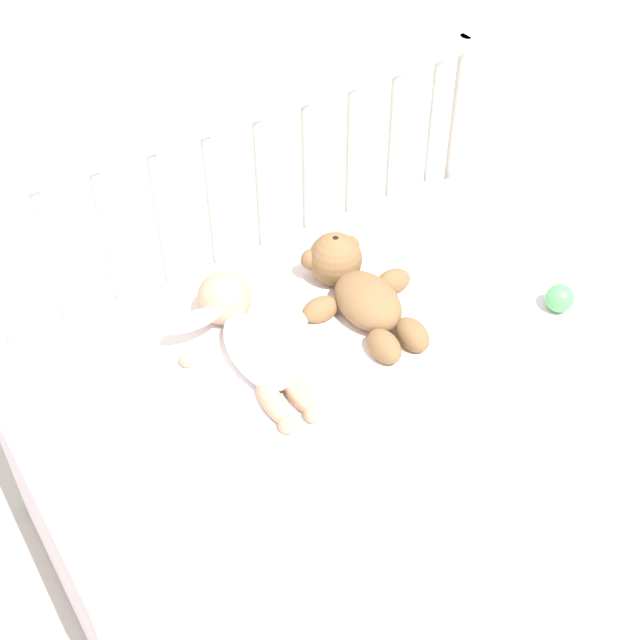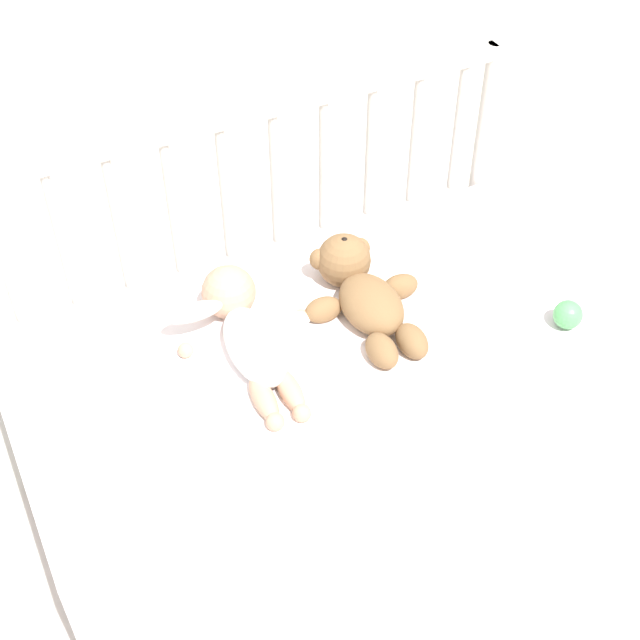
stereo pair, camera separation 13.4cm
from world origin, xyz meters
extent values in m
plane|color=silver|center=(0.00, 0.00, 0.00)|extent=(12.00, 12.00, 0.00)
cube|color=silver|center=(0.00, 0.00, 0.28)|extent=(1.32, 0.67, 0.56)
cylinder|color=beige|center=(0.64, 0.36, 0.47)|extent=(0.04, 0.04, 0.94)
cube|color=beige|center=(0.00, 0.36, 0.93)|extent=(1.28, 0.03, 0.04)
cylinder|color=beige|center=(-0.44, 0.36, 0.73)|extent=(0.02, 0.02, 0.35)
cylinder|color=beige|center=(-0.31, 0.36, 0.73)|extent=(0.02, 0.02, 0.35)
cylinder|color=beige|center=(-0.19, 0.36, 0.73)|extent=(0.02, 0.02, 0.35)
cylinder|color=beige|center=(-0.06, 0.36, 0.73)|extent=(0.02, 0.02, 0.35)
cylinder|color=beige|center=(0.06, 0.36, 0.73)|extent=(0.02, 0.02, 0.35)
cylinder|color=beige|center=(0.19, 0.36, 0.73)|extent=(0.02, 0.02, 0.35)
cylinder|color=beige|center=(0.31, 0.36, 0.73)|extent=(0.02, 0.02, 0.35)
cylinder|color=beige|center=(0.44, 0.36, 0.73)|extent=(0.02, 0.02, 0.35)
cylinder|color=beige|center=(0.56, 0.36, 0.73)|extent=(0.02, 0.02, 0.35)
cube|color=white|center=(-0.03, 0.01, 0.56)|extent=(0.79, 0.55, 0.01)
ellipsoid|color=olive|center=(0.13, 0.01, 0.60)|extent=(0.14, 0.20, 0.09)
sphere|color=olive|center=(0.14, 0.15, 0.62)|extent=(0.12, 0.12, 0.12)
sphere|color=tan|center=(0.14, 0.15, 0.66)|extent=(0.05, 0.05, 0.05)
sphere|color=black|center=(0.14, 0.15, 0.68)|extent=(0.02, 0.02, 0.02)
sphere|color=olive|center=(0.09, 0.18, 0.62)|extent=(0.05, 0.05, 0.05)
sphere|color=olive|center=(0.19, 0.17, 0.62)|extent=(0.05, 0.05, 0.05)
ellipsoid|color=olive|center=(0.04, 0.06, 0.59)|extent=(0.09, 0.06, 0.06)
ellipsoid|color=olive|center=(0.22, 0.05, 0.59)|extent=(0.09, 0.06, 0.06)
ellipsoid|color=olive|center=(0.09, -0.11, 0.59)|extent=(0.07, 0.10, 0.06)
ellipsoid|color=olive|center=(0.16, -0.11, 0.59)|extent=(0.07, 0.10, 0.06)
ellipsoid|color=white|center=(-0.15, 0.01, 0.60)|extent=(0.13, 0.24, 0.08)
sphere|color=tan|center=(-0.14, 0.17, 0.62)|extent=(0.12, 0.12, 0.12)
ellipsoid|color=white|center=(-0.23, 0.13, 0.64)|extent=(0.13, 0.05, 0.04)
ellipsoid|color=white|center=(-0.05, 0.07, 0.58)|extent=(0.13, 0.05, 0.04)
sphere|color=tan|center=(-0.27, 0.09, 0.58)|extent=(0.03, 0.03, 0.03)
sphere|color=tan|center=(-0.01, 0.07, 0.58)|extent=(0.03, 0.03, 0.03)
ellipsoid|color=tan|center=(-0.18, -0.11, 0.58)|extent=(0.05, 0.13, 0.04)
ellipsoid|color=tan|center=(-0.13, -0.12, 0.58)|extent=(0.05, 0.13, 0.04)
sphere|color=tan|center=(-0.19, -0.18, 0.58)|extent=(0.04, 0.04, 0.04)
sphere|color=tan|center=(-0.13, -0.18, 0.58)|extent=(0.04, 0.04, 0.04)
sphere|color=#59BF66|center=(0.50, -0.20, 0.59)|extent=(0.06, 0.06, 0.06)
camera|label=1|loc=(-0.72, -1.14, 1.91)|focal=50.00mm
camera|label=2|loc=(-0.61, -1.21, 1.91)|focal=50.00mm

